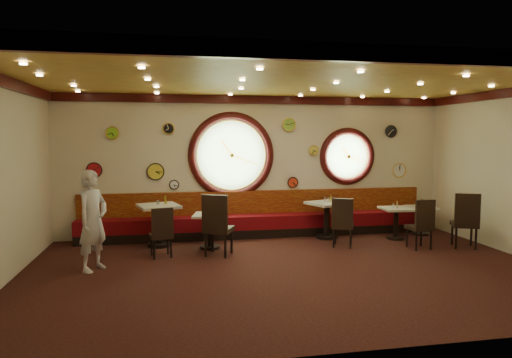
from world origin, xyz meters
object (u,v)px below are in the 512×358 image
object	(u,v)px
chair_c	(343,219)
condiment_a_salt	(157,202)
condiment_e_pepper	(422,204)
condiment_e_bottle	(422,202)
chair_a	(162,229)
condiment_a_bottle	(166,200)
condiment_c_bottle	(330,198)
condiment_d_salt	(393,205)
condiment_a_pepper	(158,202)
condiment_d_bottle	(397,204)
table_c	(327,215)
condiment_c_salt	(325,199)
condiment_d_pepper	(397,206)
chair_b	(217,221)
table_d	(396,219)
condiment_c_pepper	(328,200)
chair_e	(466,217)
table_b	(210,227)
condiment_b_salt	(206,212)
chair_d	(422,221)
waiter	(93,220)
table_a	(159,220)
condiment_b_pepper	(213,212)
table_e	(421,217)
condiment_e_salt	(416,204)
condiment_b_bottle	(216,209)

from	to	relation	value
chair_c	condiment_a_salt	bearing A→B (deg)	-167.99
condiment_e_pepper	condiment_e_bottle	distance (m)	0.18
chair_c	chair_a	bearing A→B (deg)	-152.99
condiment_a_bottle	condiment_c_bottle	world-z (taller)	condiment_a_bottle
condiment_d_salt	condiment_a_pepper	xyz separation A→B (m)	(-5.13, 0.26, 0.17)
chair_a	condiment_d_bottle	xyz separation A→B (m)	(5.15, 0.76, 0.22)
table_c	condiment_c_salt	size ratio (longest dim) A/B	8.64
condiment_a_pepper	condiment_d_pepper	size ratio (longest dim) A/B	0.82
chair_b	condiment_a_pepper	size ratio (longest dim) A/B	7.91
table_d	condiment_c_pepper	distance (m)	1.56
chair_a	chair_e	world-z (taller)	chair_e
chair_c	condiment_d_bottle	bearing A→B (deg)	47.13
table_b	condiment_c_salt	bearing A→B (deg)	11.20
table_b	condiment_c_pepper	xyz separation A→B (m)	(2.69, 0.47, 0.42)
condiment_b_salt	condiment_e_pepper	size ratio (longest dim) A/B	0.78
chair_d	condiment_c_pepper	xyz separation A→B (m)	(-1.50, 1.34, 0.29)
condiment_a_salt	condiment_c_bottle	distance (m)	3.81
condiment_e_pepper	waiter	xyz separation A→B (m)	(-6.99, -1.54, 0.14)
table_b	chair_b	world-z (taller)	chair_b
condiment_a_bottle	condiment_d_bottle	distance (m)	5.09
chair_a	condiment_a_pepper	distance (m)	1.05
table_a	table_c	world-z (taller)	table_a
table_a	condiment_b_pepper	bearing A→B (deg)	-23.32
table_b	table_e	distance (m)	4.95
chair_d	condiment_e_bottle	bearing A→B (deg)	55.89
condiment_b_pepper	condiment_a_salt	bearing A→B (deg)	155.62
chair_e	condiment_e_salt	xyz separation A→B (m)	(-0.29, 1.42, 0.06)
condiment_c_salt	chair_a	bearing A→B (deg)	-163.26
table_c	condiment_c_salt	xyz separation A→B (m)	(-0.03, 0.05, 0.36)
chair_b	chair_e	world-z (taller)	chair_b
table_b	condiment_c_bottle	xyz separation A→B (m)	(2.76, 0.53, 0.45)
condiment_b_pepper	condiment_b_bottle	bearing A→B (deg)	62.98
chair_d	condiment_e_pepper	bearing A→B (deg)	56.16
condiment_a_bottle	chair_b	bearing A→B (deg)	-49.44
condiment_d_salt	condiment_c_bottle	world-z (taller)	condiment_c_bottle
chair_c	waiter	size ratio (longest dim) A/B	0.37
chair_c	condiment_b_pepper	world-z (taller)	chair_c
table_d	condiment_c_pepper	bearing A→B (deg)	165.72
table_e	chair_a	distance (m)	5.96
condiment_c_pepper	waiter	size ratio (longest dim) A/B	0.06
table_c	chair_c	bearing A→B (deg)	-88.27
table_d	condiment_a_salt	size ratio (longest dim) A/B	7.97
chair_c	condiment_e_salt	distance (m)	2.32
condiment_a_salt	condiment_c_bottle	xyz separation A→B (m)	(3.81, 0.10, -0.02)
condiment_d_pepper	condiment_e_pepper	distance (m)	0.89
condiment_a_salt	waiter	world-z (taller)	waiter
condiment_a_pepper	condiment_d_pepper	xyz separation A→B (m)	(5.14, -0.40, -0.16)
condiment_a_salt	condiment_e_bottle	size ratio (longest dim) A/B	0.60
table_a	condiment_b_salt	xyz separation A→B (m)	(0.95, -0.39, 0.20)
condiment_b_salt	condiment_d_pepper	xyz separation A→B (m)	(4.18, 0.02, 0.01)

